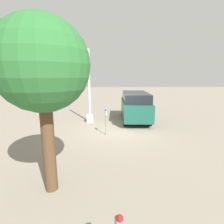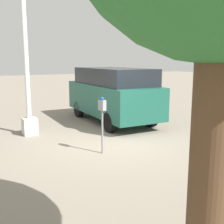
{
  "view_description": "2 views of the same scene",
  "coord_description": "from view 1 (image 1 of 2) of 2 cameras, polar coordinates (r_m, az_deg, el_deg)",
  "views": [
    {
      "loc": [
        -10.1,
        0.55,
        3.31
      ],
      "look_at": [
        -0.36,
        0.28,
        1.25
      ],
      "focal_mm": 28.0,
      "sensor_mm": 36.0,
      "label": 1
    },
    {
      "loc": [
        -6.86,
        3.93,
        2.38
      ],
      "look_at": [
        -1.22,
        0.65,
        1.17
      ],
      "focal_mm": 45.0,
      "sensor_mm": 36.0,
      "label": 2
    }
  ],
  "objects": [
    {
      "name": "ground_plane",
      "position": [
        10.64,
        1.44,
        -6.2
      ],
      "size": [
        80.0,
        80.0,
        0.0
      ],
      "primitive_type": "plane",
      "color": "gray"
    },
    {
      "name": "lamp_post",
      "position": [
        12.42,
        -7.34,
        3.48
      ],
      "size": [
        0.44,
        0.44,
        5.05
      ],
      "color": "beige",
      "rests_on": "ground"
    },
    {
      "name": "street_tree",
      "position": [
        4.94,
        -21.78,
        13.57
      ],
      "size": [
        2.46,
        2.46,
        4.8
      ],
      "color": "#513823",
      "rests_on": "ground"
    },
    {
      "name": "parked_van",
      "position": [
        12.93,
        7.6,
        2.13
      ],
      "size": [
        4.76,
        2.08,
        2.09
      ],
      "rotation": [
        0.0,
        0.0,
        -0.05
      ],
      "color": "#195142",
      "rests_on": "ground"
    },
    {
      "name": "parking_meter_near",
      "position": [
        9.66,
        -2.06,
        -1.39
      ],
      "size": [
        0.22,
        0.14,
        1.47
      ],
      "rotation": [
        0.0,
        0.0,
        0.18
      ],
      "color": "gray",
      "rests_on": "ground"
    }
  ]
}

